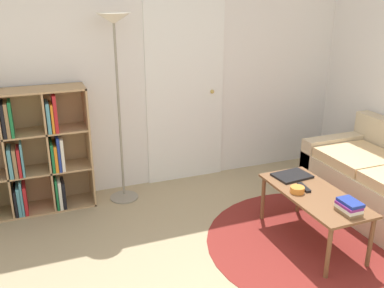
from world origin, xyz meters
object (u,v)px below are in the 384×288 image
object	(u,v)px
floor_lamp	(115,47)
laptop	(292,176)
bookshelf	(21,156)
coffee_table	(314,198)
bowl	(297,190)

from	to	relation	value
floor_lamp	laptop	bearing A→B (deg)	-37.70
bookshelf	coffee_table	world-z (taller)	bookshelf
laptop	floor_lamp	bearing A→B (deg)	142.30
floor_lamp	bowl	size ratio (longest dim) A/B	15.56
bookshelf	coffee_table	xyz separation A→B (m)	(2.29, -1.48, -0.17)
bookshelf	bowl	bearing A→B (deg)	-33.44
floor_lamp	coffee_table	bearing A→B (deg)	-46.23
bookshelf	laptop	size ratio (longest dim) A/B	3.54
bowl	coffee_table	bearing A→B (deg)	-24.69
coffee_table	laptop	world-z (taller)	laptop
coffee_table	floor_lamp	bearing A→B (deg)	133.77
bowl	floor_lamp	bearing A→B (deg)	132.07
bowl	bookshelf	bearing A→B (deg)	146.56
floor_lamp	coffee_table	size ratio (longest dim) A/B	1.81
floor_lamp	bookshelf	bearing A→B (deg)	174.54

